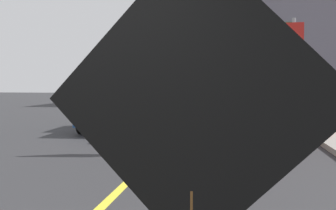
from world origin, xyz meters
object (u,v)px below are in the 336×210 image
(highway_guide_sign, at_px, (278,49))
(arrow_board_trailer, at_px, (189,131))
(traffic_cone_near_sign, at_px, (168,199))
(box_truck, at_px, (255,78))
(roadwork_sign, at_px, (193,109))
(traffic_cone_mid_lane, at_px, (185,164))
(pickup_car, at_px, (121,109))

(highway_guide_sign, bearing_deg, arrow_board_trailer, -105.85)
(arrow_board_trailer, bearing_deg, traffic_cone_near_sign, -86.72)
(box_truck, relative_size, highway_guide_sign, 1.31)
(roadwork_sign, xyz_separation_m, traffic_cone_mid_lane, (-0.51, 4.02, -1.15))
(box_truck, distance_m, pickup_car, 4.88)
(roadwork_sign, relative_size, traffic_cone_near_sign, 3.23)
(box_truck, xyz_separation_m, highway_guide_sign, (1.63, 7.05, 1.65))
(box_truck, bearing_deg, arrow_board_trailer, -109.73)
(roadwork_sign, xyz_separation_m, highway_guide_sign, (2.69, 19.14, 1.95))
(roadwork_sign, height_order, box_truck, box_truck)
(pickup_car, distance_m, traffic_cone_mid_lane, 7.74)
(highway_guide_sign, xyz_separation_m, traffic_cone_mid_lane, (-3.20, -15.12, -3.10))
(traffic_cone_near_sign, bearing_deg, highway_guide_sign, 79.56)
(pickup_car, relative_size, traffic_cone_near_sign, 6.26)
(box_truck, bearing_deg, highway_guide_sign, 77.03)
(highway_guide_sign, relative_size, traffic_cone_near_sign, 6.93)
(pickup_car, relative_size, traffic_cone_mid_lane, 6.87)
(arrow_board_trailer, height_order, traffic_cone_mid_lane, arrow_board_trailer)
(arrow_board_trailer, distance_m, traffic_cone_mid_lane, 3.04)
(roadwork_sign, height_order, traffic_cone_mid_lane, roadwork_sign)
(roadwork_sign, height_order, traffic_cone_near_sign, roadwork_sign)
(pickup_car, bearing_deg, highway_guide_sign, 51.96)
(roadwork_sign, distance_m, traffic_cone_near_sign, 2.39)
(roadwork_sign, distance_m, pickup_car, 11.70)
(pickup_car, bearing_deg, box_truck, 11.87)
(arrow_board_trailer, height_order, highway_guide_sign, highway_guide_sign)
(arrow_board_trailer, relative_size, traffic_cone_near_sign, 3.74)
(pickup_car, height_order, traffic_cone_mid_lane, pickup_car)
(arrow_board_trailer, bearing_deg, traffic_cone_mid_lane, -85.51)
(highway_guide_sign, bearing_deg, traffic_cone_mid_lane, -101.93)
(pickup_car, bearing_deg, traffic_cone_near_sign, -70.87)
(traffic_cone_near_sign, bearing_deg, pickup_car, 109.13)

